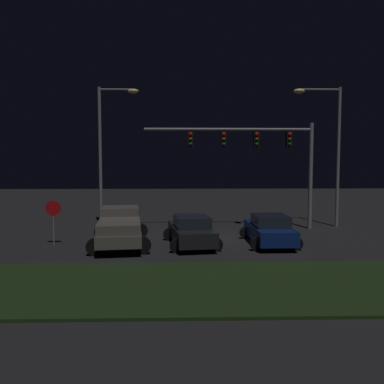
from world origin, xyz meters
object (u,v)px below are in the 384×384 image
at_px(pickup_truck, 120,225).
at_px(stop_sign, 53,214).
at_px(car_sedan, 191,231).
at_px(street_lamp_right, 329,140).
at_px(car_sedan_far, 269,230).
at_px(street_lamp_left, 108,140).
at_px(traffic_signal_gantry, 257,147).

distance_m(pickup_truck, stop_sign, 3.39).
xyz_separation_m(car_sedan, stop_sign, (-6.86, 0.38, 0.82)).
distance_m(car_sedan, street_lamp_right, 11.56).
xyz_separation_m(pickup_truck, car_sedan_far, (7.45, 0.02, -0.26)).
xyz_separation_m(pickup_truck, street_lamp_right, (12.39, 5.48, 4.52)).
distance_m(car_sedan_far, street_lamp_left, 11.95).
xyz_separation_m(pickup_truck, traffic_signal_gantry, (7.64, 4.71, 4.03)).
bearing_deg(street_lamp_right, street_lamp_left, 177.36).
height_order(pickup_truck, car_sedan, pickup_truck).
distance_m(car_sedan_far, stop_sign, 10.82).
height_order(pickup_truck, traffic_signal_gantry, traffic_signal_gantry).
xyz_separation_m(traffic_signal_gantry, stop_sign, (-10.97, -4.52, -3.47)).
xyz_separation_m(pickup_truck, car_sedan, (3.53, -0.19, -0.26)).
xyz_separation_m(traffic_signal_gantry, street_lamp_right, (4.75, 0.77, 0.49)).
xyz_separation_m(pickup_truck, stop_sign, (-3.33, 0.19, 0.56)).
bearing_deg(street_lamp_left, car_sedan, -50.66).
bearing_deg(car_sedan_far, street_lamp_right, -43.16).
relative_size(car_sedan_far, street_lamp_left, 0.50).
relative_size(traffic_signal_gantry, stop_sign, 4.63).
bearing_deg(car_sedan_far, stop_sign, 88.13).
bearing_deg(street_lamp_left, stop_sign, -105.81).
relative_size(traffic_signal_gantry, street_lamp_left, 1.17).
height_order(traffic_signal_gantry, stop_sign, traffic_signal_gantry).
bearing_deg(street_lamp_right, traffic_signal_gantry, -170.75).
bearing_deg(car_sedan, car_sedan_far, -94.91).
bearing_deg(pickup_truck, car_sedan, -100.11).
bearing_deg(pickup_truck, street_lamp_right, -73.09).
bearing_deg(car_sedan_far, street_lamp_left, 55.17).
relative_size(car_sedan, street_lamp_left, 0.52).
height_order(car_sedan_far, traffic_signal_gantry, traffic_signal_gantry).
bearing_deg(traffic_signal_gantry, stop_sign, -157.62).
relative_size(street_lamp_left, street_lamp_right, 1.01).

